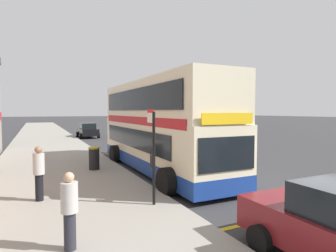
# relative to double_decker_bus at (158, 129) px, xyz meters

# --- Properties ---
(ground_plane) EXTENTS (260.00, 260.00, 0.00)m
(ground_plane) POSITION_rel_double_decker_bus_xyz_m (2.46, 24.73, -2.06)
(ground_plane) COLOR #333335
(pavement_near) EXTENTS (6.00, 76.00, 0.14)m
(pavement_near) POSITION_rel_double_decker_bus_xyz_m (-4.54, 24.73, -1.99)
(pavement_near) COLOR gray
(pavement_near) RESTS_ON ground
(double_decker_bus) EXTENTS (3.20, 11.16, 4.40)m
(double_decker_bus) POSITION_rel_double_decker_bus_xyz_m (0.00, 0.00, 0.00)
(double_decker_bus) COLOR beige
(double_decker_bus) RESTS_ON ground
(bus_bay_markings) EXTENTS (3.18, 13.80, 0.01)m
(bus_bay_markings) POSITION_rel_double_decker_bus_xyz_m (0.05, -0.30, -2.06)
(bus_bay_markings) COLOR gold
(bus_bay_markings) RESTS_ON ground
(bus_stop_sign) EXTENTS (0.09, 0.51, 2.87)m
(bus_stop_sign) POSITION_rel_double_decker_bus_xyz_m (-2.30, -4.93, -0.26)
(bus_stop_sign) COLOR black
(bus_stop_sign) RESTS_ON pavement_near
(parked_car_maroon_behind) EXTENTS (2.09, 4.20, 1.62)m
(parked_car_maroon_behind) POSITION_rel_double_decker_bus_xyz_m (6.97, 10.26, -1.27)
(parked_car_maroon_behind) COLOR maroon
(parked_car_maroon_behind) RESTS_ON ground
(parked_car_black_kerbside) EXTENTS (2.09, 4.20, 1.62)m
(parked_car_black_kerbside) POSITION_rel_double_decker_bus_xyz_m (-0.23, 19.28, -1.27)
(parked_car_black_kerbside) COLOR black
(parked_car_black_kerbside) RESTS_ON ground
(pedestrian_waiting_near_sign) EXTENTS (0.34, 0.34, 1.72)m
(pedestrian_waiting_near_sign) POSITION_rel_double_decker_bus_xyz_m (-5.41, -3.12, -0.99)
(pedestrian_waiting_near_sign) COLOR black
(pedestrian_waiting_near_sign) RESTS_ON pavement_near
(pedestrian_further_back) EXTENTS (0.34, 0.34, 1.59)m
(pedestrian_further_back) POSITION_rel_double_decker_bus_xyz_m (-4.89, -6.81, -1.06)
(pedestrian_further_back) COLOR #26262D
(pedestrian_further_back) RESTS_ON pavement_near
(litter_bin) EXTENTS (0.52, 0.52, 1.08)m
(litter_bin) POSITION_rel_double_decker_bus_xyz_m (-2.96, 0.93, -1.38)
(litter_bin) COLOR black
(litter_bin) RESTS_ON pavement_near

